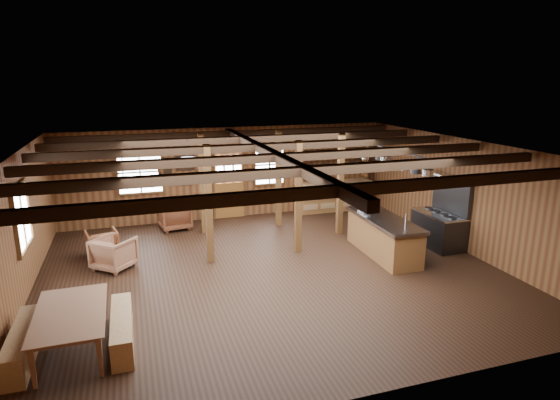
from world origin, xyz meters
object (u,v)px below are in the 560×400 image
Objects in this scene: kitchen_island at (383,236)px; dining_table at (75,331)px; armchair_c at (114,253)px; commercial_range at (441,223)px; armchair_a at (102,243)px; armchair_b at (174,216)px.

kitchen_island is 1.31× the size of dining_table.
dining_table is at bearing 122.27° from armchair_c.
kitchen_island is 1.36× the size of commercial_range.
armchair_a is (-8.30, 1.92, -0.28)m from commercial_range.
dining_table is 2.36× the size of armchair_c.
dining_table is at bearing 74.92° from armchair_a.
armchair_c is at bearing 95.88° from armchair_a.
armchair_a is 0.83× the size of armchair_b.
commercial_range is 7.32m from armchair_b.
kitchen_island is at bearing -148.65° from armchair_c.
kitchen_island is 1.73m from commercial_range.
kitchen_island is at bearing 133.51° from armchair_b.
armchair_c is (0.54, 3.31, 0.03)m from dining_table.
dining_table is at bearing -160.80° from kitchen_island.
kitchen_island is 7.17m from dining_table.
kitchen_island reaches higher than armchair_c.
armchair_b is (2.14, 5.84, 0.05)m from dining_table.
commercial_range reaches higher than armchair_b.
armchair_a is 2.49m from armchair_b.
dining_table is (-6.82, -2.19, -0.14)m from kitchen_island.
kitchen_island is 3.51× the size of armchair_a.
armchair_a is 0.96m from armchair_c.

